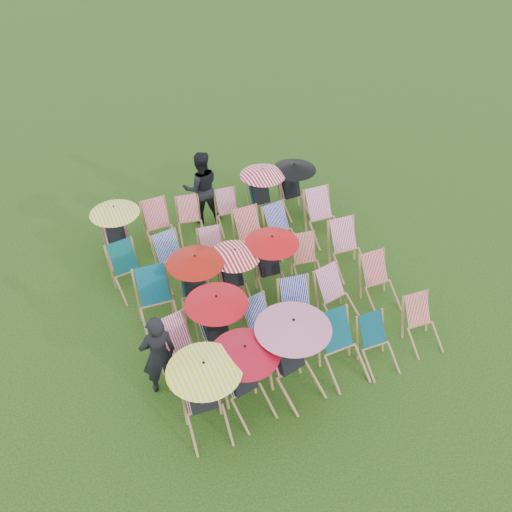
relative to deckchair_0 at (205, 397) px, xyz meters
name	(u,v)px	position (x,y,z in m)	size (l,w,h in m)	color
ground	(258,297)	(1.91, 2.25, -0.70)	(100.00, 100.00, 0.00)	black
deckchair_0	(205,397)	(0.00, 0.00, 0.00)	(1.11, 1.17, 1.32)	#A5784D
deckchair_1	(247,378)	(0.70, 0.07, -0.03)	(1.07, 1.16, 1.27)	#A5784D
deckchair_2	(294,355)	(1.53, 0.11, 0.05)	(1.19, 1.30, 1.41)	#A5784D
deckchair_3	(343,349)	(2.43, 0.07, -0.20)	(0.66, 0.92, 0.99)	#A5784D
deckchair_4	(378,345)	(3.05, -0.05, -0.28)	(0.59, 0.80, 0.84)	#A5784D
deckchair_5	(423,324)	(4.03, 0.02, -0.28)	(0.61, 0.81, 0.83)	#A5784D
deckchair_6	(183,354)	(0.02, 1.07, -0.20)	(0.81, 1.01, 0.99)	#A5784D
deckchair_7	(219,326)	(0.73, 1.26, -0.04)	(1.05, 1.14, 1.25)	#A5784D
deckchair_8	(264,327)	(1.50, 1.11, -0.27)	(0.70, 0.88, 0.86)	#A5784D
deckchair_9	(299,312)	(2.20, 1.14, -0.22)	(0.76, 0.96, 0.95)	#A5784D
deckchair_10	(338,297)	(3.03, 1.19, -0.24)	(0.75, 0.94, 0.92)	#A5784D
deckchair_11	(380,283)	(3.96, 1.21, -0.25)	(0.62, 0.85, 0.90)	#A5784D
deckchair_12	(157,303)	(0.00, 2.38, -0.19)	(0.74, 0.99, 1.02)	#A5784D
deckchair_13	(195,284)	(0.75, 2.42, -0.05)	(1.03, 1.10, 1.22)	#A5784D
deckchair_14	(235,276)	(1.50, 2.38, -0.09)	(0.97, 1.01, 1.15)	#A5784D
deckchair_15	(271,264)	(2.25, 2.37, -0.06)	(1.02, 1.07, 1.21)	#A5784D
deckchair_16	(307,261)	(3.04, 2.37, -0.27)	(0.68, 0.86, 0.85)	#A5784D
deckchair_17	(349,249)	(3.93, 2.28, -0.21)	(0.70, 0.93, 0.97)	#A5784D
deckchair_18	(129,271)	(-0.21, 3.51, -0.24)	(0.70, 0.90, 0.91)	#A5784D
deckchair_19	(174,261)	(0.66, 3.45, -0.24)	(0.70, 0.90, 0.90)	#A5784D
deckchair_20	(214,253)	(1.48, 3.39, -0.29)	(0.63, 0.81, 0.82)	#A5784D
deckchair_21	(253,237)	(2.38, 3.48, -0.22)	(0.63, 0.88, 0.95)	#A5784D
deckchair_22	(283,230)	(3.05, 3.43, -0.24)	(0.70, 0.90, 0.90)	#A5784D
deckchair_23	(324,217)	(4.03, 3.43, -0.20)	(0.70, 0.95, 1.00)	#A5784D
deckchair_24	(117,232)	(-0.14, 4.61, -0.07)	(1.00, 1.04, 1.18)	#A5784D
deckchair_25	(160,226)	(0.76, 4.66, -0.24)	(0.61, 0.85, 0.91)	#A5784D
deckchair_26	(190,220)	(1.43, 4.64, -0.28)	(0.69, 0.86, 0.83)	#A5784D
deckchair_27	(229,212)	(2.32, 4.58, -0.29)	(0.60, 0.80, 0.81)	#A5784D
deckchair_28	(263,193)	(3.16, 4.64, -0.06)	(1.01, 1.05, 1.20)	#A5784D
deckchair_29	(294,187)	(3.91, 4.58, -0.07)	(0.99, 1.03, 1.18)	#A5784D
person_left	(159,355)	(-0.39, 0.98, 0.09)	(0.57, 0.38, 1.57)	black
person_rear	(201,187)	(1.89, 5.12, 0.15)	(0.82, 0.64, 1.69)	black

